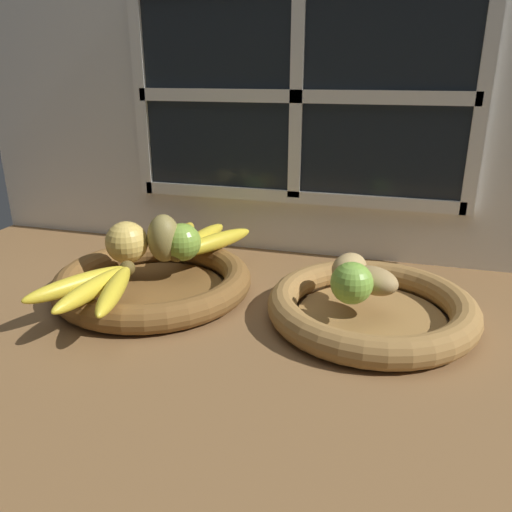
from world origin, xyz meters
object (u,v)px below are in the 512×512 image
(fruit_bowl_right, at_px, (371,308))
(pear_brown, at_px, (164,238))
(lime_near, at_px, (352,283))
(fruit_bowl_left, at_px, (154,281))
(apple_golden_left, at_px, (127,242))
(banana_bunch_front, at_px, (96,287))
(banana_bunch_back, at_px, (199,240))
(potato_oblong, at_px, (349,268))
(potato_large, at_px, (374,281))
(apple_green_back, at_px, (182,242))

(fruit_bowl_right, relative_size, pear_brown, 3.75)
(lime_near, bearing_deg, fruit_bowl_left, 172.77)
(apple_golden_left, height_order, pear_brown, pear_brown)
(lime_near, bearing_deg, banana_bunch_front, -167.77)
(fruit_bowl_left, xyz_separation_m, banana_bunch_back, (0.04, 0.12, 0.04))
(fruit_bowl_right, height_order, pear_brown, pear_brown)
(apple_golden_left, bearing_deg, potato_oblong, 2.45)
(fruit_bowl_left, relative_size, potato_large, 4.26)
(fruit_bowl_right, height_order, banana_bunch_back, banana_bunch_back)
(potato_oblong, bearing_deg, potato_large, -37.87)
(apple_golden_left, distance_m, potato_oblong, 0.37)
(banana_bunch_front, bearing_deg, banana_bunch_back, 74.91)
(banana_bunch_back, relative_size, lime_near, 3.23)
(pear_brown, bearing_deg, apple_green_back, 26.02)
(fruit_bowl_left, height_order, banana_bunch_front, banana_bunch_front)
(potato_oblong, relative_size, lime_near, 1.04)
(apple_green_back, relative_size, banana_bunch_back, 0.34)
(fruit_bowl_right, bearing_deg, pear_brown, 174.16)
(apple_golden_left, bearing_deg, pear_brown, 20.23)
(fruit_bowl_left, bearing_deg, potato_oblong, 5.42)
(fruit_bowl_right, relative_size, apple_golden_left, 4.35)
(fruit_bowl_right, relative_size, potato_large, 4.04)
(fruit_bowl_right, distance_m, banana_bunch_front, 0.41)
(fruit_bowl_left, height_order, apple_green_back, apple_green_back)
(fruit_bowl_left, distance_m, apple_green_back, 0.08)
(fruit_bowl_left, height_order, potato_oblong, potato_oblong)
(banana_bunch_back, bearing_deg, apple_golden_left, -130.78)
(fruit_bowl_left, distance_m, lime_near, 0.34)
(fruit_bowl_left, relative_size, fruit_bowl_right, 1.05)
(pear_brown, distance_m, lime_near, 0.34)
(banana_bunch_back, relative_size, potato_large, 2.51)
(apple_green_back, xyz_separation_m, pear_brown, (-0.03, -0.01, 0.01))
(banana_bunch_back, height_order, potato_large, potato_large)
(apple_green_back, height_order, apple_golden_left, apple_golden_left)
(fruit_bowl_left, xyz_separation_m, potato_oblong, (0.32, 0.03, 0.05))
(banana_bunch_back, bearing_deg, lime_near, -28.45)
(banana_bunch_back, xyz_separation_m, lime_near, (0.30, -0.16, 0.02))
(fruit_bowl_right, bearing_deg, potato_oblong, 142.13)
(apple_green_back, xyz_separation_m, lime_near, (0.30, -0.09, -0.00))
(fruit_bowl_right, relative_size, potato_oblong, 4.98)
(fruit_bowl_right, height_order, potato_large, potato_large)
(fruit_bowl_right, bearing_deg, banana_bunch_back, 159.96)
(fruit_bowl_left, height_order, banana_bunch_back, banana_bunch_back)
(fruit_bowl_left, distance_m, pear_brown, 0.08)
(fruit_bowl_left, distance_m, fruit_bowl_right, 0.36)
(fruit_bowl_left, bearing_deg, apple_golden_left, 164.80)
(banana_bunch_front, relative_size, potato_large, 2.36)
(fruit_bowl_right, distance_m, apple_golden_left, 0.42)
(pear_brown, xyz_separation_m, lime_near, (0.33, -0.08, -0.01))
(apple_golden_left, xyz_separation_m, banana_bunch_back, (0.09, 0.10, -0.02))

